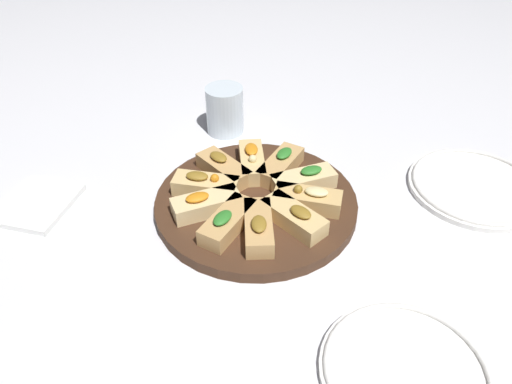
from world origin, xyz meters
TOP-DOWN VIEW (x-y plane):
  - ground_plane at (0.00, 0.00)m, footprint 3.00×3.00m
  - serving_board at (0.00, 0.00)m, footprint 0.36×0.36m
  - focaccia_slice_0 at (0.08, 0.05)m, footprint 0.12×0.10m
  - focaccia_slice_1 at (0.03, 0.09)m, footprint 0.08×0.12m
  - focaccia_slice_2 at (-0.03, 0.09)m, footprint 0.08×0.12m
  - focaccia_slice_3 at (-0.07, 0.06)m, footprint 0.12×0.11m
  - focaccia_slice_4 at (-0.09, -0.00)m, footprint 0.12×0.05m
  - focaccia_slice_5 at (-0.07, -0.05)m, footprint 0.12×0.10m
  - focaccia_slice_6 at (-0.03, -0.09)m, footprint 0.08×0.12m
  - focaccia_slice_7 at (0.03, -0.09)m, footprint 0.08×0.12m
  - focaccia_slice_8 at (0.07, -0.06)m, footprint 0.12×0.11m
  - focaccia_slice_9 at (0.09, 0.00)m, footprint 0.12×0.04m
  - plate_left at (-0.25, 0.33)m, footprint 0.25×0.25m
  - plate_right at (0.19, 0.33)m, footprint 0.22×0.22m
  - water_glass at (-0.19, -0.19)m, footprint 0.08×0.08m
  - napkin_stack at (0.19, -0.34)m, footprint 0.16×0.15m

SIDE VIEW (x-z plane):
  - ground_plane at x=0.00m, z-range 0.00..0.00m
  - napkin_stack at x=0.19m, z-range 0.00..0.01m
  - plate_left at x=-0.25m, z-range 0.00..0.02m
  - plate_right at x=0.19m, z-range 0.00..0.02m
  - serving_board at x=0.00m, z-range 0.00..0.02m
  - focaccia_slice_0 at x=0.08m, z-range 0.02..0.06m
  - focaccia_slice_1 at x=0.03m, z-range 0.02..0.06m
  - focaccia_slice_3 at x=-0.07m, z-range 0.02..0.06m
  - focaccia_slice_4 at x=-0.09m, z-range 0.02..0.06m
  - focaccia_slice_6 at x=-0.03m, z-range 0.02..0.06m
  - focaccia_slice_8 at x=0.07m, z-range 0.02..0.06m
  - focaccia_slice_9 at x=0.09m, z-range 0.02..0.06m
  - focaccia_slice_2 at x=-0.03m, z-range 0.02..0.06m
  - focaccia_slice_5 at x=-0.07m, z-range 0.02..0.06m
  - focaccia_slice_7 at x=0.03m, z-range 0.02..0.06m
  - water_glass at x=-0.19m, z-range 0.00..0.10m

